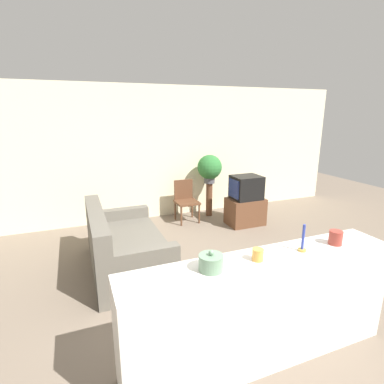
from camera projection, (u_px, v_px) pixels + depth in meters
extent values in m
plane|color=#756656|center=(225.00, 313.00, 3.35)|extent=(14.00, 14.00, 0.00)
cube|color=beige|center=(148.00, 154.00, 6.08)|extent=(9.00, 0.06, 2.70)
cube|color=#605B51|center=(128.00, 253.00, 4.24)|extent=(0.97, 1.75, 0.48)
cube|color=#605B51|center=(97.00, 227.00, 3.98)|extent=(0.20, 1.75, 0.43)
cube|color=#605B51|center=(140.00, 275.00, 3.50)|extent=(0.97, 0.16, 0.65)
cube|color=#605B51|center=(119.00, 228.00, 4.93)|extent=(0.97, 0.16, 0.65)
cube|color=brown|center=(245.00, 211.00, 5.94)|extent=(0.70, 0.49, 0.53)
cube|color=black|center=(246.00, 187.00, 5.81)|extent=(0.54, 0.46, 0.45)
cube|color=navy|center=(234.00, 189.00, 5.71)|extent=(0.02, 0.38, 0.35)
cube|color=brown|center=(187.00, 202.00, 6.05)|extent=(0.44, 0.44, 0.04)
cube|color=brown|center=(183.00, 189.00, 6.17)|extent=(0.40, 0.04, 0.40)
cylinder|color=brown|center=(181.00, 216.00, 5.86)|extent=(0.04, 0.04, 0.39)
cylinder|color=brown|center=(199.00, 214.00, 6.00)|extent=(0.04, 0.04, 0.39)
cylinder|color=brown|center=(175.00, 211.00, 6.21)|extent=(0.04, 0.04, 0.39)
cylinder|color=brown|center=(192.00, 208.00, 6.34)|extent=(0.04, 0.04, 0.39)
cylinder|color=brown|center=(209.00, 199.00, 6.43)|extent=(0.14, 0.14, 0.72)
cylinder|color=#4C4C51|center=(209.00, 180.00, 6.32)|extent=(0.23, 0.23, 0.12)
sphere|color=#2D7033|center=(210.00, 167.00, 6.24)|extent=(0.51, 0.51, 0.51)
cube|color=silver|center=(262.00, 309.00, 2.63)|extent=(2.51, 0.44, 0.98)
cylinder|color=gray|center=(211.00, 263.00, 2.31)|extent=(0.19, 0.19, 0.13)
sphere|color=gray|center=(211.00, 253.00, 2.29)|extent=(0.04, 0.04, 0.04)
cylinder|color=gold|center=(258.00, 255.00, 2.47)|extent=(0.09, 0.09, 0.10)
cylinder|color=#B7933D|center=(302.00, 250.00, 2.64)|extent=(0.07, 0.07, 0.02)
cylinder|color=#2D3D9E|center=(303.00, 237.00, 2.61)|extent=(0.02, 0.02, 0.23)
cylinder|color=#99382D|center=(336.00, 238.00, 2.77)|extent=(0.12, 0.12, 0.13)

